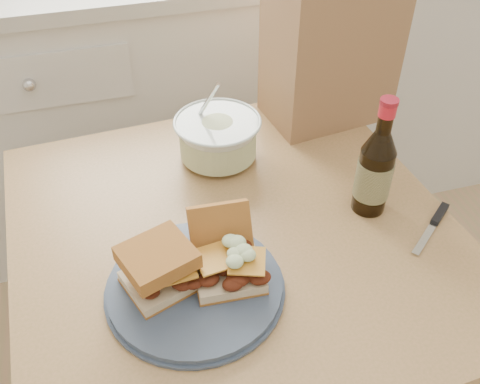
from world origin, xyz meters
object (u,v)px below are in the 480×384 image
object	(u,v)px
beer_bottle	(375,170)
paper_bag	(331,45)
plate	(195,287)
coleslaw_bowl	(218,140)
dining_table	(236,264)

from	to	relation	value
beer_bottle	paper_bag	xyz separation A→B (m)	(0.05, 0.36, 0.09)
plate	paper_bag	bearing A→B (deg)	46.90
coleslaw_bowl	beer_bottle	world-z (taller)	beer_bottle
plate	dining_table	bearing A→B (deg)	49.14
dining_table	paper_bag	world-z (taller)	paper_bag
plate	coleslaw_bowl	distance (m)	0.39
dining_table	plate	bearing A→B (deg)	-134.31
plate	coleslaw_bowl	world-z (taller)	coleslaw_bowl
plate	coleslaw_bowl	bearing A→B (deg)	69.50
beer_bottle	paper_bag	bearing A→B (deg)	103.73
dining_table	beer_bottle	distance (m)	0.35
dining_table	paper_bag	xyz separation A→B (m)	(0.34, 0.35, 0.29)
coleslaw_bowl	plate	bearing A→B (deg)	-110.50
dining_table	beer_bottle	xyz separation A→B (m)	(0.28, -0.01, 0.20)
paper_bag	coleslaw_bowl	bearing A→B (deg)	-167.60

